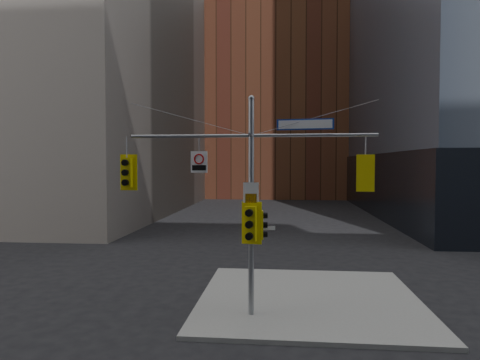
% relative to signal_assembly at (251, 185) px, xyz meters
% --- Properties ---
extents(ground, '(160.00, 160.00, 0.00)m').
position_rel_signal_assembly_xyz_m(ground, '(0.00, -1.99, -4.42)').
color(ground, black).
rests_on(ground, ground).
extents(sidewalk_corner, '(8.00, 8.00, 0.15)m').
position_rel_signal_assembly_xyz_m(sidewalk_corner, '(2.00, 2.01, -4.34)').
color(sidewalk_corner, gray).
rests_on(sidewalk_corner, ground).
extents(brick_midrise, '(26.00, 20.00, 28.00)m').
position_rel_signal_assembly_xyz_m(brick_midrise, '(0.00, 56.01, 9.58)').
color(brick_midrise, brown).
rests_on(brick_midrise, ground).
extents(signal_assembly, '(8.00, 0.80, 7.30)m').
position_rel_signal_assembly_xyz_m(signal_assembly, '(0.00, 0.00, 0.00)').
color(signal_assembly, gray).
rests_on(signal_assembly, ground).
extents(traffic_light_west_arm, '(0.58, 0.45, 1.22)m').
position_rel_signal_assembly_xyz_m(traffic_light_west_arm, '(-4.16, 0.01, 0.38)').
color(traffic_light_west_arm, yellow).
rests_on(traffic_light_west_arm, ground).
extents(traffic_light_east_arm, '(0.55, 0.48, 1.16)m').
position_rel_signal_assembly_xyz_m(traffic_light_east_arm, '(3.61, 0.00, 0.38)').
color(traffic_light_east_arm, yellow).
rests_on(traffic_light_east_arm, ground).
extents(traffic_light_pole_side, '(0.38, 0.32, 0.93)m').
position_rel_signal_assembly_xyz_m(traffic_light_pole_side, '(0.32, 0.01, -1.32)').
color(traffic_light_pole_side, yellow).
rests_on(traffic_light_pole_side, ground).
extents(traffic_light_pole_front, '(0.66, 0.56, 1.38)m').
position_rel_signal_assembly_xyz_m(traffic_light_pole_front, '(0.00, -0.27, -1.24)').
color(traffic_light_pole_front, yellow).
rests_on(traffic_light_pole_front, ground).
extents(street_sign_blade, '(1.80, 0.28, 0.35)m').
position_rel_signal_assembly_xyz_m(street_sign_blade, '(1.72, 0.00, 1.93)').
color(street_sign_blade, '#102F96').
rests_on(street_sign_blade, ground).
extents(regulatory_sign_arm, '(0.57, 0.11, 0.71)m').
position_rel_signal_assembly_xyz_m(regulatory_sign_arm, '(-1.72, -0.02, 0.76)').
color(regulatory_sign_arm, silver).
rests_on(regulatory_sign_arm, ground).
extents(regulatory_sign_pole, '(0.50, 0.05, 0.65)m').
position_rel_signal_assembly_xyz_m(regulatory_sign_pole, '(0.00, -0.12, -0.27)').
color(regulatory_sign_pole, silver).
rests_on(regulatory_sign_pole, ground).
extents(street_blade_ew, '(0.66, 0.10, 0.13)m').
position_rel_signal_assembly_xyz_m(street_blade_ew, '(0.45, 0.01, -1.42)').
color(street_blade_ew, silver).
rests_on(street_blade_ew, ground).
extents(street_blade_ns, '(0.07, 0.81, 0.16)m').
position_rel_signal_assembly_xyz_m(street_blade_ns, '(0.00, 0.46, -1.67)').
color(street_blade_ns, '#145926').
rests_on(street_blade_ns, ground).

